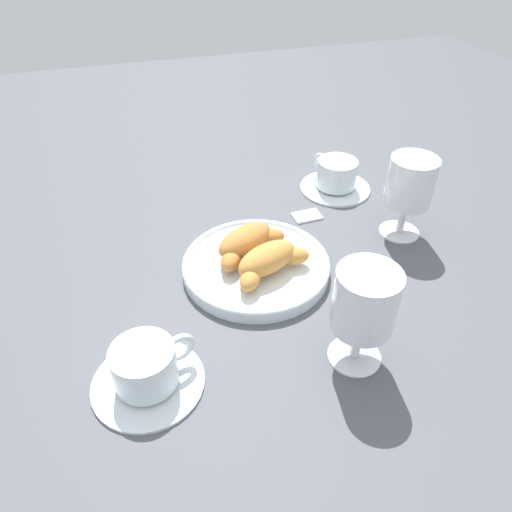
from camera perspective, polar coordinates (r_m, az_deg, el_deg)
name	(u,v)px	position (r m, az deg, el deg)	size (l,w,h in m)	color
ground_plane	(261,259)	(0.76, 0.58, -0.35)	(2.20, 2.20, 0.00)	#4C4F56
pastry_plate	(256,265)	(0.73, 0.00, -1.12)	(0.23, 0.23, 0.02)	silver
croissant_large	(247,242)	(0.73, -1.12, 1.67)	(0.12, 0.10, 0.04)	#BC7A38
croissant_small	(269,261)	(0.69, 1.53, -0.55)	(0.13, 0.10, 0.04)	#CC893D
coffee_cup_near	(147,370)	(0.59, -13.05, -13.21)	(0.14, 0.14, 0.06)	silver
coffee_cup_far	(336,177)	(0.94, 9.59, 9.37)	(0.14, 0.14, 0.06)	silver
juice_glass_left	(411,186)	(0.80, 18.18, 8.00)	(0.08, 0.08, 0.14)	white
juice_glass_right	(365,304)	(0.56, 12.95, -5.62)	(0.08, 0.08, 0.14)	white
sugar_packet	(307,215)	(0.86, 6.16, 4.92)	(0.05, 0.03, 0.01)	white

